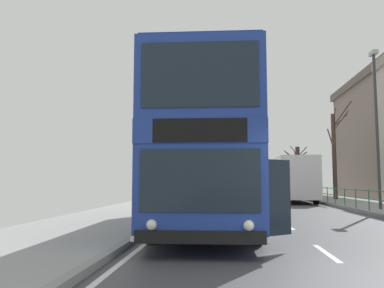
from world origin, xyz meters
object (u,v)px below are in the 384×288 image
Objects in this scene: background_bus_far_lane at (290,178)px; bare_tree_far_01 at (298,169)px; bare_tree_far_02 at (335,153)px; double_decker_bus_main at (207,155)px; street_lamp_far_side at (376,116)px.

background_bus_far_lane is 1.95× the size of bare_tree_far_01.
bare_tree_far_02 is at bearing 16.29° from background_bus_far_lane.
double_decker_bus_main is 1.32× the size of street_lamp_far_side.
background_bus_far_lane is 1.36× the size of bare_tree_far_02.
bare_tree_far_01 is (0.14, 21.66, -1.93)m from street_lamp_far_side.
double_decker_bus_main is 20.02m from bare_tree_far_02.
street_lamp_far_side is (2.67, -9.59, 2.96)m from background_bus_far_lane.
bare_tree_far_01 is (2.81, 12.07, 1.04)m from background_bus_far_lane.
street_lamp_far_side is 1.08× the size of bare_tree_far_02.
bare_tree_far_02 is (8.87, 17.90, 1.28)m from double_decker_bus_main.
street_lamp_far_side is 1.55× the size of bare_tree_far_01.
background_bus_far_lane is at bearing -103.10° from bare_tree_far_01.
street_lamp_far_side is at bearing -74.47° from background_bus_far_lane.
double_decker_bus_main is 30.07m from bare_tree_far_01.
bare_tree_far_01 reaches higher than background_bus_far_lane.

